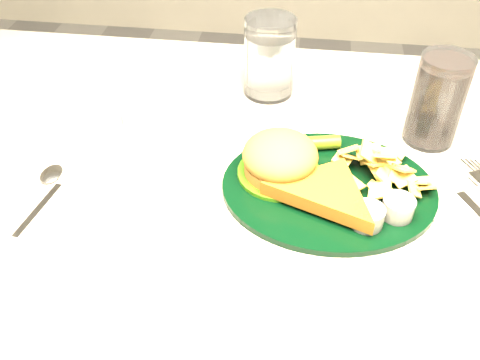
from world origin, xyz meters
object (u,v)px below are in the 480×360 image
object	(u,v)px
dinner_plate	(331,172)
cola_glass	(437,100)
table	(257,350)
water_glass	(269,57)

from	to	relation	value
dinner_plate	cola_glass	bearing A→B (deg)	39.96
table	cola_glass	world-z (taller)	cola_glass
table	water_glass	xyz separation A→B (m)	(-0.02, 0.24, 0.44)
dinner_plate	cola_glass	size ratio (longest dim) A/B	2.10
water_glass	table	bearing A→B (deg)	-86.02
table	dinner_plate	xyz separation A→B (m)	(0.08, 0.01, 0.41)
dinner_plate	water_glass	xyz separation A→B (m)	(-0.10, 0.23, 0.03)
table	water_glass	distance (m)	0.50
water_glass	cola_glass	size ratio (longest dim) A/B	0.96
water_glass	cola_glass	xyz separation A→B (m)	(0.24, -0.10, 0.00)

